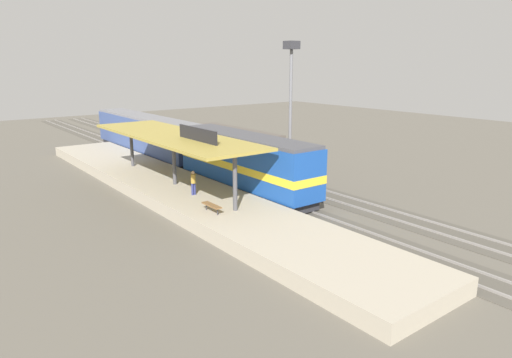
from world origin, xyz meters
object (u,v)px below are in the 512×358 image
platform_bench (212,206)px  locomotive (245,163)px  light_mast (291,79)px  person_waiting (193,182)px  passenger_carriage_single (146,135)px  freight_car (235,147)px

platform_bench → locomotive: 7.74m
light_mast → person_waiting: 14.96m
passenger_carriage_single → light_mast: light_mast is taller
platform_bench → person_waiting: bearing=75.3°
locomotive → platform_bench: bearing=-141.5°
locomotive → person_waiting: 5.01m
platform_bench → person_waiting: 4.26m
light_mast → passenger_carriage_single: bearing=118.6°
passenger_carriage_single → light_mast: bearing=-61.4°
passenger_carriage_single → freight_car: passenger_carriage_single is taller
locomotive → freight_car: 9.22m
platform_bench → locomotive: locomotive is taller
platform_bench → freight_car: 16.59m
person_waiting → light_mast: bearing=18.9°
locomotive → passenger_carriage_single: bearing=90.0°
locomotive → person_waiting: locomotive is taller
freight_car → person_waiting: bearing=-137.8°
passenger_carriage_single → locomotive: bearing=-90.0°
passenger_carriage_single → light_mast: (7.80, -14.33, 6.08)m
light_mast → person_waiting: bearing=-161.1°
light_mast → locomotive: bearing=-154.8°
light_mast → freight_car: bearing=126.6°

